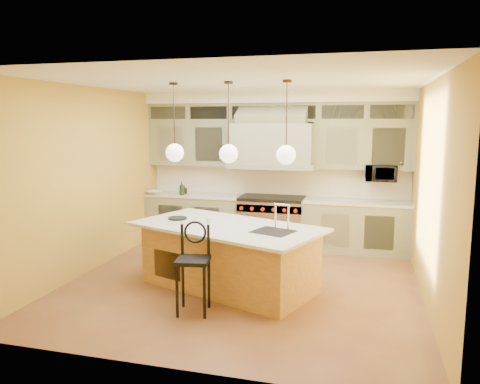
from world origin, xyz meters
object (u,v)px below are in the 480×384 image
(range, at_px, (272,221))
(kitchen_island, at_px, (229,256))
(counter_stool, at_px, (193,262))
(microwave, at_px, (381,173))

(range, distance_m, kitchen_island, 2.36)
(counter_stool, relative_size, microwave, 2.09)
(kitchen_island, bearing_deg, microwave, 69.89)
(counter_stool, xyz_separation_m, microwave, (2.28, 3.40, 0.81))
(kitchen_island, relative_size, microwave, 5.41)
(kitchen_island, xyz_separation_m, counter_stool, (-0.18, -0.94, 0.17))
(range, distance_m, counter_stool, 3.32)
(counter_stool, bearing_deg, range, 74.64)
(range, height_order, microwave, microwave)
(range, relative_size, microwave, 2.21)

